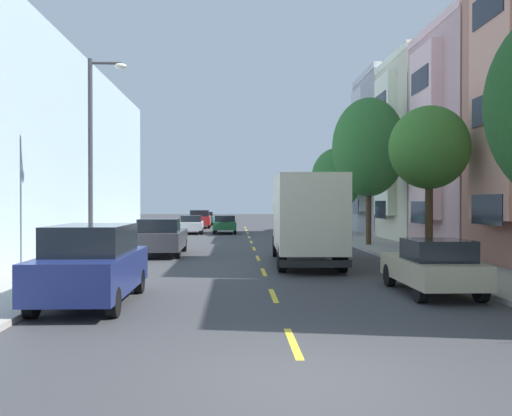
% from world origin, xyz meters
% --- Properties ---
extents(ground_plane, '(160.00, 160.00, 0.00)m').
position_xyz_m(ground_plane, '(0.00, 30.00, 0.00)').
color(ground_plane, '#38383A').
extents(sidewalk_left, '(3.20, 120.00, 0.14)m').
position_xyz_m(sidewalk_left, '(-7.10, 28.00, 0.07)').
color(sidewalk_left, '#99968E').
rests_on(sidewalk_left, ground_plane).
extents(sidewalk_right, '(3.20, 120.00, 0.14)m').
position_xyz_m(sidewalk_right, '(7.10, 28.00, 0.07)').
color(sidewalk_right, '#99968E').
rests_on(sidewalk_right, ground_plane).
extents(lane_centerline_dashes, '(0.14, 47.20, 0.01)m').
position_xyz_m(lane_centerline_dashes, '(0.00, 24.50, 0.00)').
color(lane_centerline_dashes, yellow).
rests_on(lane_centerline_dashes, ground_plane).
extents(townhouse_fourth_cream, '(12.69, 7.25, 11.67)m').
position_xyz_m(townhouse_fourth_cream, '(14.64, 27.14, 5.63)').
color(townhouse_fourth_cream, beige).
rests_on(townhouse_fourth_cream, ground_plane).
extents(townhouse_fifth_dove_grey, '(13.61, 7.25, 12.32)m').
position_xyz_m(townhouse_fifth_dove_grey, '(15.10, 34.59, 5.95)').
color(townhouse_fifth_dove_grey, '#A8A8AD').
rests_on(townhouse_fifth_dove_grey, ground_plane).
extents(street_tree_second, '(3.04, 3.04, 6.02)m').
position_xyz_m(street_tree_second, '(6.40, 13.35, 4.55)').
color(street_tree_second, '#47331E').
rests_on(street_tree_second, sidewalk_right).
extents(street_tree_third, '(4.04, 4.04, 8.13)m').
position_xyz_m(street_tree_third, '(6.40, 23.00, 5.53)').
color(street_tree_third, '#47331E').
rests_on(street_tree_third, sidewalk_right).
extents(street_tree_farthest, '(3.70, 3.70, 6.29)m').
position_xyz_m(street_tree_farthest, '(6.40, 32.65, 4.22)').
color(street_tree_farthest, '#47331E').
rests_on(street_tree_farthest, sidewalk_right).
extents(street_lamp, '(1.35, 0.28, 7.38)m').
position_xyz_m(street_lamp, '(-5.96, 12.10, 4.38)').
color(street_lamp, '#38383D').
rests_on(street_lamp, sidewalk_left).
extents(delivery_box_truck, '(2.65, 7.89, 3.49)m').
position_xyz_m(delivery_box_truck, '(1.79, 14.30, 1.96)').
color(delivery_box_truck, beige).
rests_on(delivery_box_truck, ground_plane).
extents(parked_sedan_silver, '(1.93, 4.55, 1.43)m').
position_xyz_m(parked_sedan_silver, '(-4.47, 36.72, 0.75)').
color(parked_sedan_silver, '#B2B5BA').
rests_on(parked_sedan_silver, ground_plane).
extents(parked_pickup_charcoal, '(2.06, 5.32, 1.73)m').
position_xyz_m(parked_pickup_charcoal, '(-4.45, 18.52, 0.83)').
color(parked_pickup_charcoal, '#333338').
rests_on(parked_pickup_charcoal, ground_plane).
extents(parked_pickup_red, '(2.11, 5.34, 1.73)m').
position_xyz_m(parked_pickup_red, '(-4.39, 46.62, 0.83)').
color(parked_pickup_red, '#AD1E1E').
rests_on(parked_pickup_red, ground_plane).
extents(parked_suv_navy, '(1.96, 4.80, 1.93)m').
position_xyz_m(parked_suv_navy, '(-4.50, 5.93, 0.99)').
color(parked_suv_navy, navy).
rests_on(parked_suv_navy, ground_plane).
extents(parked_hatchback_white, '(1.76, 4.01, 1.50)m').
position_xyz_m(parked_hatchback_white, '(4.48, 35.19, 0.76)').
color(parked_hatchback_white, silver).
rests_on(parked_hatchback_white, ground_plane).
extents(parked_hatchback_champagne, '(1.75, 4.00, 1.50)m').
position_xyz_m(parked_hatchback_champagne, '(4.30, 7.06, 0.76)').
color(parked_hatchback_champagne, tan).
rests_on(parked_hatchback_champagne, ground_plane).
extents(parked_suv_black, '(1.98, 4.81, 1.93)m').
position_xyz_m(parked_suv_black, '(4.26, 41.14, 0.99)').
color(parked_suv_black, black).
rests_on(parked_suv_black, ground_plane).
extents(parked_sedan_teal, '(1.82, 4.51, 1.43)m').
position_xyz_m(parked_sedan_teal, '(-4.24, 53.80, 0.75)').
color(parked_sedan_teal, '#195B60').
rests_on(parked_sedan_teal, ground_plane).
extents(moving_forest_sedan, '(1.80, 4.50, 1.43)m').
position_xyz_m(moving_forest_sedan, '(-1.80, 37.02, 0.75)').
color(moving_forest_sedan, '#194C28').
rests_on(moving_forest_sedan, ground_plane).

